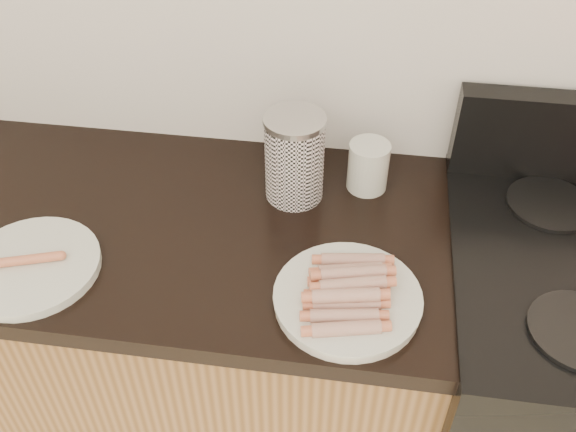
# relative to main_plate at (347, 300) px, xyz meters

# --- Properties ---
(cabinet_base) EXTENTS (2.20, 0.59, 0.86)m
(cabinet_base) POSITION_rel_main_plate_xyz_m (-0.90, 0.17, -0.48)
(cabinet_base) COLOR olive
(cabinet_base) RESTS_ON floor
(burner_far_left) EXTENTS (0.18, 0.18, 0.01)m
(burner_far_left) POSITION_rel_main_plate_xyz_m (0.41, 0.32, 0.01)
(burner_far_left) COLOR black
(burner_far_left) RESTS_ON stove
(main_plate) EXTENTS (0.35, 0.35, 0.02)m
(main_plate) POSITION_rel_main_plate_xyz_m (0.00, 0.00, 0.00)
(main_plate) COLOR white
(main_plate) RESTS_ON counter_slab
(side_plate) EXTENTS (0.29, 0.29, 0.02)m
(side_plate) POSITION_rel_main_plate_xyz_m (-0.61, -0.00, 0.00)
(side_plate) COLOR white
(side_plate) RESTS_ON counter_slab
(hotdog_pile) EXTENTS (0.12, 0.21, 0.05)m
(hotdog_pile) POSITION_rel_main_plate_xyz_m (0.00, 0.00, 0.03)
(hotdog_pile) COLOR #A0353B
(hotdog_pile) RESTS_ON main_plate
(plain_sausages) EXTENTS (0.12, 0.06, 0.02)m
(plain_sausages) POSITION_rel_main_plate_xyz_m (-0.61, -0.00, 0.02)
(plain_sausages) COLOR #DE7247
(plain_sausages) RESTS_ON side_plate
(canister) EXTENTS (0.13, 0.13, 0.20)m
(canister) POSITION_rel_main_plate_xyz_m (-0.14, 0.30, 0.09)
(canister) COLOR white
(canister) RESTS_ON counter_slab
(mug) EXTENTS (0.10, 0.10, 0.11)m
(mug) POSITION_rel_main_plate_xyz_m (0.02, 0.35, 0.05)
(mug) COLOR white
(mug) RESTS_ON counter_slab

